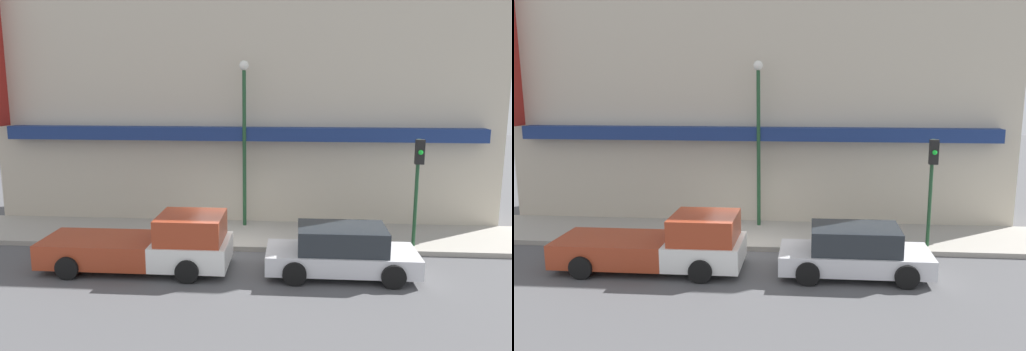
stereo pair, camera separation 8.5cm
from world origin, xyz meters
TOP-DOWN VIEW (x-y plane):
  - ground_plane at (0.00, 0.00)m, footprint 80.00×80.00m
  - sidewalk at (0.00, 1.61)m, footprint 36.00×3.23m
  - building at (-0.01, 4.71)m, footprint 19.80×3.80m
  - pickup_truck at (-2.26, -1.80)m, footprint 5.64×2.18m
  - parked_car at (3.47, -1.80)m, footprint 4.38×2.02m
  - fire_hydrant at (3.65, 0.95)m, footprint 0.19×0.19m
  - street_lamp at (0.17, 2.61)m, footprint 0.36×0.36m
  - traffic_light at (6.10, 0.49)m, footprint 0.28×0.42m

SIDE VIEW (x-z plane):
  - ground_plane at x=0.00m, z-range 0.00..0.00m
  - sidewalk at x=0.00m, z-range 0.00..0.17m
  - fire_hydrant at x=3.65m, z-range 0.17..0.80m
  - parked_car at x=3.47m, z-range -0.02..1.45m
  - pickup_truck at x=-2.26m, z-range -0.11..1.63m
  - traffic_light at x=6.10m, z-range 0.85..4.47m
  - street_lamp at x=0.17m, z-range 0.89..7.11m
  - building at x=-0.01m, z-range -0.02..11.49m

